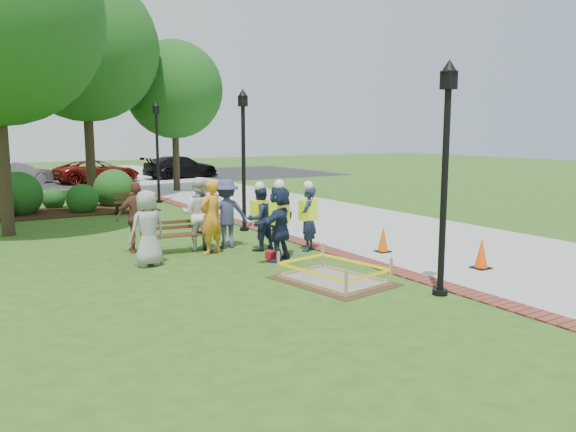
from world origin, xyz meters
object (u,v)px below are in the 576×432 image
wet_concrete_pad (333,270)px  hivis_worker_c (260,216)px  bench_near (181,242)px  hivis_worker_a (279,221)px  lamp_near (445,161)px  hivis_worker_b (308,216)px  cone_front (481,254)px

wet_concrete_pad → hivis_worker_c: bearing=87.2°
bench_near → hivis_worker_a: 2.72m
wet_concrete_pad → bench_near: bench_near is taller
wet_concrete_pad → lamp_near: 3.10m
bench_near → hivis_worker_c: size_ratio=0.86×
bench_near → hivis_worker_b: size_ratio=0.85×
bench_near → lamp_near: lamp_near is taller
bench_near → hivis_worker_b: hivis_worker_b is taller
hivis_worker_c → wet_concrete_pad: bearing=-92.8°
hivis_worker_b → hivis_worker_a: bearing=-154.6°
cone_front → lamp_near: size_ratio=0.17×
wet_concrete_pad → cone_front: (3.37, -0.89, 0.11)m
wet_concrete_pad → hivis_worker_c: (0.16, 3.41, 0.65)m
cone_front → lamp_near: 3.23m
cone_front → hivis_worker_b: size_ratio=0.39×
lamp_near → hivis_worker_b: lamp_near is taller
lamp_near → hivis_worker_c: size_ratio=2.41×
lamp_near → hivis_worker_a: lamp_near is taller
hivis_worker_a → hivis_worker_c: hivis_worker_a is taller
bench_near → cone_front: 7.15m
hivis_worker_a → lamp_near: bearing=-74.3°
wet_concrete_pad → hivis_worker_c: size_ratio=1.45×
hivis_worker_a → hivis_worker_b: size_ratio=1.07×
wet_concrete_pad → hivis_worker_a: hivis_worker_a is taller
cone_front → hivis_worker_a: (-3.35, 3.06, 0.61)m
hivis_worker_b → hivis_worker_c: size_ratio=1.01×
bench_near → hivis_worker_c: (1.81, -0.80, 0.63)m
hivis_worker_c → lamp_near: bearing=-79.5°
bench_near → lamp_near: bearing=-65.2°
hivis_worker_a → bench_near: bearing=129.1°
bench_near → lamp_near: 6.99m
bench_near → cone_front: (5.01, -5.10, 0.09)m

